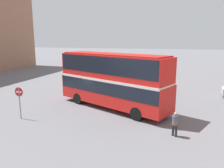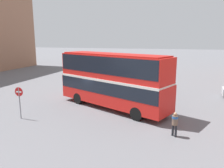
% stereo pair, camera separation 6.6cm
% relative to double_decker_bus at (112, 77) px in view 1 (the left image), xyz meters
% --- Properties ---
extents(ground_plane, '(240.00, 240.00, 0.00)m').
position_rel_double_decker_bus_xyz_m(ground_plane, '(-1.39, 0.37, -2.71)').
color(ground_plane, slate).
extents(double_decker_bus, '(10.71, 6.62, 4.74)m').
position_rel_double_decker_bus_xyz_m(double_decker_bus, '(0.00, 0.00, 0.00)').
color(double_decker_bus, red).
rests_on(double_decker_bus, ground_plane).
extents(pedestrian_foreground, '(0.54, 0.54, 1.56)m').
position_rel_double_decker_bus_xyz_m(pedestrian_foreground, '(5.38, -4.40, -1.76)').
color(pedestrian_foreground, '#232328').
rests_on(pedestrian_foreground, ground_plane).
extents(no_entry_sign, '(0.69, 0.08, 2.44)m').
position_rel_double_decker_bus_xyz_m(no_entry_sign, '(-5.85, -4.58, -1.05)').
color(no_entry_sign, gray).
rests_on(no_entry_sign, ground_plane).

